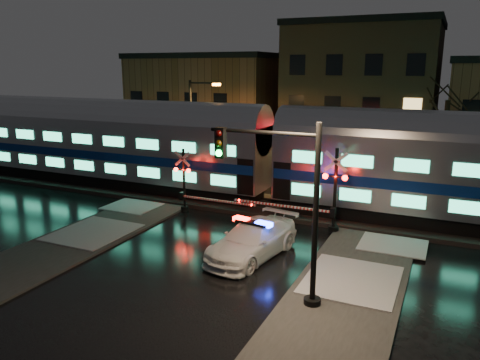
{
  "coord_description": "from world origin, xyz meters",
  "views": [
    {
      "loc": [
        9.54,
        -20.17,
        8.25
      ],
      "look_at": [
        -0.85,
        2.5,
        2.2
      ],
      "focal_mm": 35.0,
      "sensor_mm": 36.0,
      "label": 1
    }
  ],
  "objects_px": {
    "crossing_signal_right": "(327,198)",
    "crossing_signal_left": "(189,187)",
    "traffic_light": "(286,210)",
    "streetlight": "(194,124)",
    "police_car": "(252,240)"
  },
  "relations": [
    {
      "from": "crossing_signal_right",
      "to": "police_car",
      "type": "bearing_deg",
      "value": -115.63
    },
    {
      "from": "crossing_signal_right",
      "to": "streetlight",
      "type": "bearing_deg",
      "value": 149.97
    },
    {
      "from": "police_car",
      "to": "crossing_signal_left",
      "type": "distance_m",
      "value": 7.5
    },
    {
      "from": "crossing_signal_left",
      "to": "streetlight",
      "type": "xyz_separation_m",
      "value": [
        -3.46,
        6.7,
        2.71
      ]
    },
    {
      "from": "police_car",
      "to": "crossing_signal_left",
      "type": "xyz_separation_m",
      "value": [
        -5.93,
        4.53,
        0.73
      ]
    },
    {
      "from": "police_car",
      "to": "crossing_signal_left",
      "type": "relative_size",
      "value": 1.09
    },
    {
      "from": "traffic_light",
      "to": "streetlight",
      "type": "bearing_deg",
      "value": 130.32
    },
    {
      "from": "traffic_light",
      "to": "police_car",
      "type": "bearing_deg",
      "value": 129.65
    },
    {
      "from": "crossing_signal_right",
      "to": "crossing_signal_left",
      "type": "distance_m",
      "value": 8.12
    },
    {
      "from": "crossing_signal_right",
      "to": "traffic_light",
      "type": "height_order",
      "value": "traffic_light"
    },
    {
      "from": "police_car",
      "to": "traffic_light",
      "type": "bearing_deg",
      "value": -41.24
    },
    {
      "from": "crossing_signal_left",
      "to": "traffic_light",
      "type": "xyz_separation_m",
      "value": [
        8.6,
        -7.82,
        1.95
      ]
    },
    {
      "from": "police_car",
      "to": "streetlight",
      "type": "xyz_separation_m",
      "value": [
        -9.39,
        11.23,
        3.44
      ]
    },
    {
      "from": "crossing_signal_right",
      "to": "crossing_signal_left",
      "type": "height_order",
      "value": "crossing_signal_right"
    },
    {
      "from": "police_car",
      "to": "crossing_signal_right",
      "type": "height_order",
      "value": "crossing_signal_right"
    }
  ]
}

